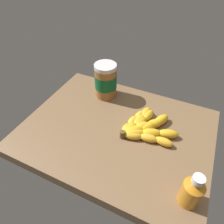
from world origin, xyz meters
TOP-DOWN VIEW (x-y plane):
  - ground_plane at (0.00, 0.00)cm, footprint 73.53×56.61cm
  - banana_bunch at (9.80, 3.77)cm, footprint 21.51×19.85cm
  - peanut_butter_jar at (-13.59, 17.73)cm, footprint 10.00×10.00cm
  - honey_bottle at (30.75, -17.39)cm, footprint 5.99×5.99cm

SIDE VIEW (x-z plane):
  - ground_plane at x=0.00cm, z-range -4.86..0.00cm
  - banana_bunch at x=9.80cm, z-range -0.09..3.61cm
  - honey_bottle at x=30.75cm, z-range -0.64..12.25cm
  - peanut_butter_jar at x=-13.59cm, z-range -0.03..16.17cm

